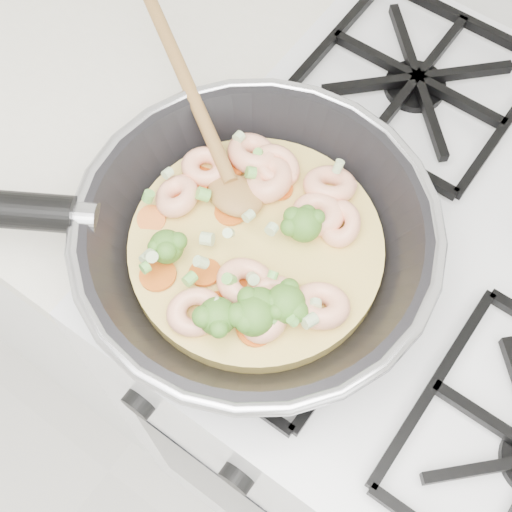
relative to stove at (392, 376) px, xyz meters
The scene contains 3 objects.
stove is the anchor object (origin of this frame).
counter_left 0.80m from the stove, behind, with size 1.00×0.60×0.90m.
skillet 0.55m from the stove, 139.12° to the right, with size 0.49×0.37×0.09m.
Camera 1 is at (0.01, 1.31, 1.54)m, focal length 49.30 mm.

